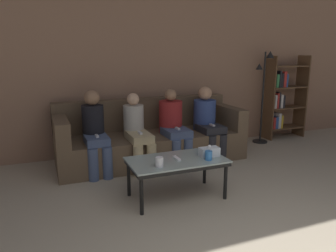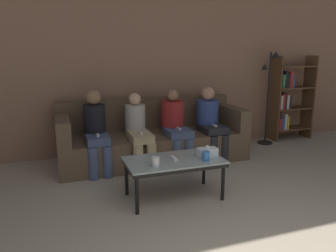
{
  "view_description": "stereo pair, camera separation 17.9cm",
  "coord_description": "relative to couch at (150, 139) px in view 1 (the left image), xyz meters",
  "views": [
    {
      "loc": [
        -1.52,
        -1.02,
        1.6
      ],
      "look_at": [
        0.0,
        2.75,
        0.67
      ],
      "focal_mm": 35.0,
      "sensor_mm": 36.0,
      "label": 1
    },
    {
      "loc": [
        -1.35,
        -1.08,
        1.6
      ],
      "look_at": [
        0.0,
        2.75,
        0.67
      ],
      "focal_mm": 35.0,
      "sensor_mm": 36.0,
      "label": 2
    }
  ],
  "objects": [
    {
      "name": "wall_back",
      "position": [
        0.0,
        0.54,
        0.98
      ],
      "size": [
        12.0,
        0.06,
        2.6
      ],
      "color": "#9E755B",
      "rests_on": "ground_plane"
    },
    {
      "name": "couch",
      "position": [
        0.0,
        0.0,
        0.0
      ],
      "size": [
        2.72,
        0.95,
        0.89
      ],
      "color": "brown",
      "rests_on": "ground_plane"
    },
    {
      "name": "coffee_table",
      "position": [
        -0.16,
        -1.37,
        0.09
      ],
      "size": [
        1.06,
        0.58,
        0.45
      ],
      "color": "#8C9E99",
      "rests_on": "ground_plane"
    },
    {
      "name": "cup_near_left",
      "position": [
        0.15,
        -1.53,
        0.18
      ],
      "size": [
        0.08,
        0.08,
        0.1
      ],
      "color": "#3372BF",
      "rests_on": "coffee_table"
    },
    {
      "name": "cup_near_right",
      "position": [
        -0.42,
        -1.53,
        0.18
      ],
      "size": [
        0.08,
        0.08,
        0.1
      ],
      "color": "silver",
      "rests_on": "coffee_table"
    },
    {
      "name": "tissue_box",
      "position": [
        0.22,
        -1.41,
        0.18
      ],
      "size": [
        0.22,
        0.12,
        0.13
      ],
      "color": "silver",
      "rests_on": "coffee_table"
    },
    {
      "name": "game_remote",
      "position": [
        -0.16,
        -1.37,
        0.14
      ],
      "size": [
        0.04,
        0.15,
        0.02
      ],
      "color": "white",
      "rests_on": "coffee_table"
    },
    {
      "name": "bookshelf",
      "position": [
        2.67,
        0.31,
        0.43
      ],
      "size": [
        0.78,
        0.32,
        1.52
      ],
      "color": "brown",
      "rests_on": "ground_plane"
    },
    {
      "name": "standing_lamp",
      "position": [
        2.15,
        0.17,
        0.66
      ],
      "size": [
        0.31,
        0.26,
        1.6
      ],
      "color": "black",
      "rests_on": "ground_plane"
    },
    {
      "name": "seated_person_left_end",
      "position": [
        -0.85,
        -0.23,
        0.26
      ],
      "size": [
        0.31,
        0.63,
        1.1
      ],
      "color": "#47567A",
      "rests_on": "ground_plane"
    },
    {
      "name": "seated_person_mid_left",
      "position": [
        -0.28,
        -0.27,
        0.22
      ],
      "size": [
        0.31,
        0.71,
        1.03
      ],
      "color": "tan",
      "rests_on": "ground_plane"
    },
    {
      "name": "seated_person_mid_right",
      "position": [
        0.28,
        -0.22,
        0.25
      ],
      "size": [
        0.34,
        0.66,
        1.06
      ],
      "color": "#47567A",
      "rests_on": "ground_plane"
    },
    {
      "name": "seated_person_right_end",
      "position": [
        0.85,
        -0.21,
        0.26
      ],
      "size": [
        0.34,
        0.64,
        1.08
      ],
      "color": "#28282D",
      "rests_on": "ground_plane"
    }
  ]
}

